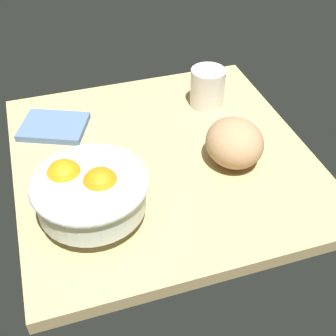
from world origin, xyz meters
TOP-DOWN VIEW (x-y plane):
  - ground_plane at (0.00, 0.00)cm, footprint 65.70×67.41cm
  - fruit_bowl at (18.37, 13.39)cm, footprint 22.10×22.10cm
  - bread_loaf at (-14.42, 6.35)cm, footprint 13.96×15.25cm
  - napkin_folded at (22.16, -17.45)cm, footprint 18.69×16.86cm
  - mug at (-17.38, -16.79)cm, footprint 11.62×10.59cm

SIDE VIEW (x-z plane):
  - ground_plane at x=0.00cm, z-range -3.00..0.00cm
  - napkin_folded at x=22.16cm, z-range 0.00..1.58cm
  - bread_loaf at x=-14.42cm, z-range 0.00..9.87cm
  - mug at x=-17.38cm, z-range 0.00..9.97cm
  - fruit_bowl at x=18.37cm, z-range 0.86..11.85cm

